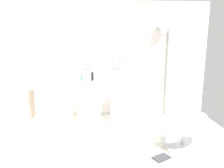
{
  "coord_description": "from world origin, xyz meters",
  "views": [
    {
      "loc": [
        -0.03,
        -3.12,
        1.68
      ],
      "look_at": [
        0.15,
        0.55,
        0.95
      ],
      "focal_mm": 32.88,
      "sensor_mm": 36.0,
      "label": 1
    }
  ],
  "objects_px": {
    "towel_rack": "(30,105)",
    "soap_bottle_black": "(92,76)",
    "pedestal_sink_right": "(120,100)",
    "soap_bottle_clear": "(114,77)",
    "coffee_mug": "(147,154)",
    "pedestal_sink_left": "(88,100)",
    "magazine_charcoal": "(161,158)",
    "soap_bottle_green": "(82,79)",
    "shower_column": "(169,70)",
    "lounge_chair": "(183,127)"
  },
  "relations": [
    {
      "from": "shower_column",
      "to": "towel_rack",
      "type": "relative_size",
      "value": 2.16
    },
    {
      "from": "lounge_chair",
      "to": "towel_rack",
      "type": "xyz_separation_m",
      "value": [
        -2.55,
        0.44,
        0.28
      ]
    },
    {
      "from": "pedestal_sink_left",
      "to": "coffee_mug",
      "type": "distance_m",
      "value": 1.82
    },
    {
      "from": "pedestal_sink_left",
      "to": "soap_bottle_green",
      "type": "relative_size",
      "value": 7.9
    },
    {
      "from": "pedestal_sink_right",
      "to": "lounge_chair",
      "type": "xyz_separation_m",
      "value": [
        0.93,
        -1.18,
        -0.14
      ]
    },
    {
      "from": "pedestal_sink_left",
      "to": "shower_column",
      "type": "height_order",
      "value": "shower_column"
    },
    {
      "from": "magazine_charcoal",
      "to": "shower_column",
      "type": "bearing_deg",
      "value": 40.59
    },
    {
      "from": "pedestal_sink_left",
      "to": "towel_rack",
      "type": "xyz_separation_m",
      "value": [
        -0.94,
        -0.74,
        0.14
      ]
    },
    {
      "from": "coffee_mug",
      "to": "lounge_chair",
      "type": "bearing_deg",
      "value": 24.85
    },
    {
      "from": "magazine_charcoal",
      "to": "lounge_chair",
      "type": "bearing_deg",
      "value": 7.95
    },
    {
      "from": "soap_bottle_clear",
      "to": "soap_bottle_green",
      "type": "relative_size",
      "value": 1.01
    },
    {
      "from": "magazine_charcoal",
      "to": "soap_bottle_clear",
      "type": "bearing_deg",
      "value": 80.99
    },
    {
      "from": "soap_bottle_green",
      "to": "pedestal_sink_left",
      "type": "bearing_deg",
      "value": 31.42
    },
    {
      "from": "coffee_mug",
      "to": "soap_bottle_black",
      "type": "distance_m",
      "value": 1.97
    },
    {
      "from": "shower_column",
      "to": "lounge_chair",
      "type": "xyz_separation_m",
      "value": [
        -0.26,
        -1.59,
        -0.73
      ]
    },
    {
      "from": "towel_rack",
      "to": "soap_bottle_black",
      "type": "distance_m",
      "value": 1.35
    },
    {
      "from": "magazine_charcoal",
      "to": "soap_bottle_green",
      "type": "distance_m",
      "value": 2.16
    },
    {
      "from": "towel_rack",
      "to": "magazine_charcoal",
      "type": "xyz_separation_m",
      "value": [
        2.12,
        -0.78,
        -0.61
      ]
    },
    {
      "from": "pedestal_sink_left",
      "to": "magazine_charcoal",
      "type": "relative_size",
      "value": 3.96
    },
    {
      "from": "coffee_mug",
      "to": "soap_bottle_black",
      "type": "height_order",
      "value": "soap_bottle_black"
    },
    {
      "from": "pedestal_sink_left",
      "to": "soap_bottle_black",
      "type": "bearing_deg",
      "value": 9.96
    },
    {
      "from": "soap_bottle_green",
      "to": "lounge_chair",
      "type": "bearing_deg",
      "value": -33.09
    },
    {
      "from": "pedestal_sink_right",
      "to": "towel_rack",
      "type": "relative_size",
      "value": 1.06
    },
    {
      "from": "lounge_chair",
      "to": "coffee_mug",
      "type": "bearing_deg",
      "value": -155.15
    },
    {
      "from": "pedestal_sink_left",
      "to": "soap_bottle_black",
      "type": "relative_size",
      "value": 5.31
    },
    {
      "from": "soap_bottle_clear",
      "to": "magazine_charcoal",
      "type": "bearing_deg",
      "value": -69.46
    },
    {
      "from": "pedestal_sink_left",
      "to": "soap_bottle_green",
      "type": "bearing_deg",
      "value": -148.58
    },
    {
      "from": "towel_rack",
      "to": "coffee_mug",
      "type": "xyz_separation_m",
      "value": [
        1.92,
        -0.74,
        -0.57
      ]
    },
    {
      "from": "shower_column",
      "to": "soap_bottle_black",
      "type": "xyz_separation_m",
      "value": [
        -1.76,
        -0.39,
        -0.08
      ]
    },
    {
      "from": "pedestal_sink_left",
      "to": "pedestal_sink_right",
      "type": "xyz_separation_m",
      "value": [
        0.68,
        0.0,
        0.0
      ]
    },
    {
      "from": "towel_rack",
      "to": "shower_column",
      "type": "bearing_deg",
      "value": 22.22
    },
    {
      "from": "lounge_chair",
      "to": "pedestal_sink_right",
      "type": "bearing_deg",
      "value": 128.05
    },
    {
      "from": "lounge_chair",
      "to": "soap_bottle_green",
      "type": "relative_size",
      "value": 8.42
    },
    {
      "from": "pedestal_sink_right",
      "to": "towel_rack",
      "type": "bearing_deg",
      "value": -155.48
    },
    {
      "from": "coffee_mug",
      "to": "magazine_charcoal",
      "type": "bearing_deg",
      "value": -11.36
    },
    {
      "from": "pedestal_sink_left",
      "to": "coffee_mug",
      "type": "xyz_separation_m",
      "value": [
        0.97,
        -1.48,
        -0.43
      ]
    },
    {
      "from": "shower_column",
      "to": "coffee_mug",
      "type": "bearing_deg",
      "value": -115.39
    },
    {
      "from": "lounge_chair",
      "to": "magazine_charcoal",
      "type": "height_order",
      "value": "lounge_chair"
    },
    {
      "from": "lounge_chair",
      "to": "coffee_mug",
      "type": "distance_m",
      "value": 0.76
    },
    {
      "from": "lounge_chair",
      "to": "soap_bottle_clear",
      "type": "distance_m",
      "value": 1.75
    },
    {
      "from": "pedestal_sink_right",
      "to": "soap_bottle_clear",
      "type": "height_order",
      "value": "soap_bottle_clear"
    },
    {
      "from": "lounge_chair",
      "to": "soap_bottle_black",
      "type": "xyz_separation_m",
      "value": [
        -1.5,
        1.2,
        0.65
      ]
    },
    {
      "from": "coffee_mug",
      "to": "towel_rack",
      "type": "bearing_deg",
      "value": 158.93
    },
    {
      "from": "pedestal_sink_left",
      "to": "pedestal_sink_right",
      "type": "bearing_deg",
      "value": 0.0
    },
    {
      "from": "pedestal_sink_left",
      "to": "magazine_charcoal",
      "type": "xyz_separation_m",
      "value": [
        1.17,
        -1.52,
        -0.47
      ]
    },
    {
      "from": "lounge_chair",
      "to": "soap_bottle_clear",
      "type": "relative_size",
      "value": 8.38
    },
    {
      "from": "shower_column",
      "to": "lounge_chair",
      "type": "distance_m",
      "value": 1.77
    },
    {
      "from": "pedestal_sink_right",
      "to": "lounge_chair",
      "type": "height_order",
      "value": "pedestal_sink_right"
    },
    {
      "from": "lounge_chair",
      "to": "soap_bottle_clear",
      "type": "bearing_deg",
      "value": 129.23
    },
    {
      "from": "pedestal_sink_left",
      "to": "magazine_charcoal",
      "type": "distance_m",
      "value": 1.97
    }
  ]
}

